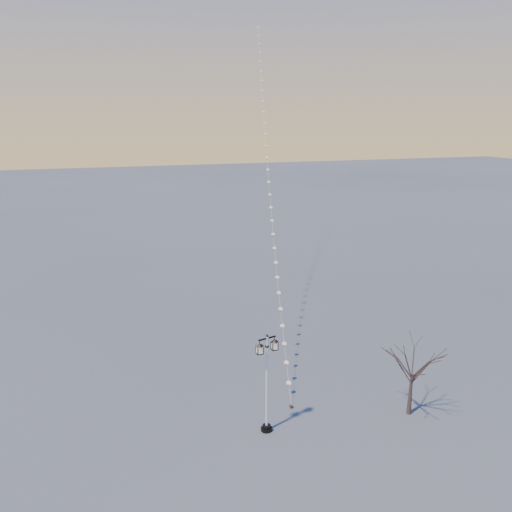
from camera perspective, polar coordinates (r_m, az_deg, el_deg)
name	(u,v)px	position (r m, az deg, el deg)	size (l,w,h in m)	color
ground	(286,428)	(26.75, 3.25, -18.24)	(300.00, 300.00, 0.00)	#525354
street_lamp	(267,379)	(25.15, 1.20, -13.22)	(1.24, 0.63, 4.99)	black
bare_tree	(413,365)	(27.63, 16.72, -11.36)	(2.33, 2.33, 3.86)	#372A24
kite_train	(268,145)	(44.26, 1.37, 11.97)	(12.37, 38.77, 25.10)	#35271C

